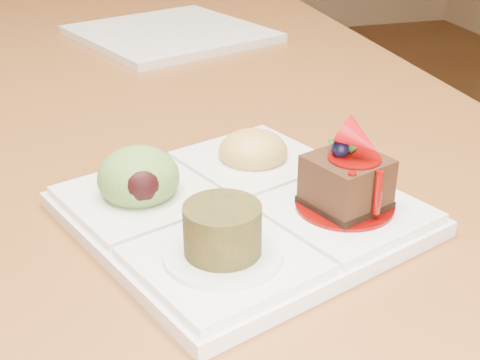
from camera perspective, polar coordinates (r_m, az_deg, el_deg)
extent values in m
cube|color=brown|center=(0.84, -18.28, 6.03)|extent=(1.00, 1.80, 0.04)
cylinder|color=brown|center=(1.80, -2.24, 5.40)|extent=(0.06, 0.06, 0.71)
cube|color=white|center=(0.51, 0.00, -2.91)|extent=(0.29, 0.29, 0.01)
cube|color=white|center=(0.50, 8.87, -2.61)|extent=(0.14, 0.14, 0.01)
cube|color=white|center=(0.44, -1.47, -6.86)|extent=(0.14, 0.14, 0.01)
cube|color=white|center=(0.52, -8.53, -1.41)|extent=(0.14, 0.14, 0.01)
cube|color=white|center=(0.58, 1.11, 1.68)|extent=(0.14, 0.14, 0.01)
cylinder|color=#5E0403|center=(0.50, 8.91, -2.18)|extent=(0.07, 0.07, 0.00)
cube|color=black|center=(0.50, 8.92, -1.96)|extent=(0.07, 0.07, 0.01)
cube|color=black|center=(0.49, 9.09, 0.10)|extent=(0.07, 0.07, 0.03)
cylinder|color=#5E0403|center=(0.48, 9.23, 1.94)|extent=(0.04, 0.04, 0.00)
sphere|color=black|center=(0.48, 8.54, 2.67)|extent=(0.01, 0.01, 0.01)
cone|color=#AF0B13|center=(0.48, 10.20, 3.39)|extent=(0.04, 0.04, 0.03)
cube|color=#134310|center=(0.49, 9.05, 2.94)|extent=(0.02, 0.02, 0.01)
cube|color=#134310|center=(0.49, 8.31, 2.95)|extent=(0.01, 0.01, 0.01)
cylinder|color=#5E0403|center=(0.47, 9.39, -1.39)|extent=(0.01, 0.01, 0.04)
cylinder|color=#5E0403|center=(0.48, 11.69, -1.05)|extent=(0.01, 0.01, 0.03)
cylinder|color=#5E0403|center=(0.49, 6.06, 0.00)|extent=(0.01, 0.01, 0.03)
cylinder|color=white|center=(0.44, -1.48, -6.31)|extent=(0.08, 0.08, 0.00)
cylinder|color=#4E3616|center=(0.43, -1.50, -4.23)|extent=(0.05, 0.05, 0.03)
cylinder|color=#492B0F|center=(0.42, -1.52, -2.99)|extent=(0.04, 0.04, 0.00)
ellipsoid|color=#64983D|center=(0.52, -8.66, 0.22)|extent=(0.06, 0.06, 0.05)
ellipsoid|color=black|center=(0.50, -8.33, -0.60)|extent=(0.03, 0.02, 0.03)
ellipsoid|color=#BB8B43|center=(0.57, 1.12, 2.48)|extent=(0.06, 0.06, 0.04)
cube|color=orange|center=(0.58, 2.30, 3.09)|extent=(0.02, 0.02, 0.01)
cube|color=#417C1B|center=(0.58, 1.21, 3.40)|extent=(0.02, 0.02, 0.01)
cube|color=orange|center=(0.58, 0.14, 3.20)|extent=(0.01, 0.01, 0.01)
cube|color=#417C1B|center=(0.57, 0.11, 2.71)|extent=(0.01, 0.02, 0.01)
cube|color=orange|center=(0.56, 0.63, 2.72)|extent=(0.02, 0.02, 0.01)
cube|color=#417C1B|center=(0.56, 1.50, 2.53)|extent=(0.02, 0.02, 0.01)
cube|color=orange|center=(0.57, 2.29, 2.88)|extent=(0.01, 0.01, 0.01)
cube|color=white|center=(1.03, -5.94, 12.31)|extent=(0.32, 0.32, 0.01)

